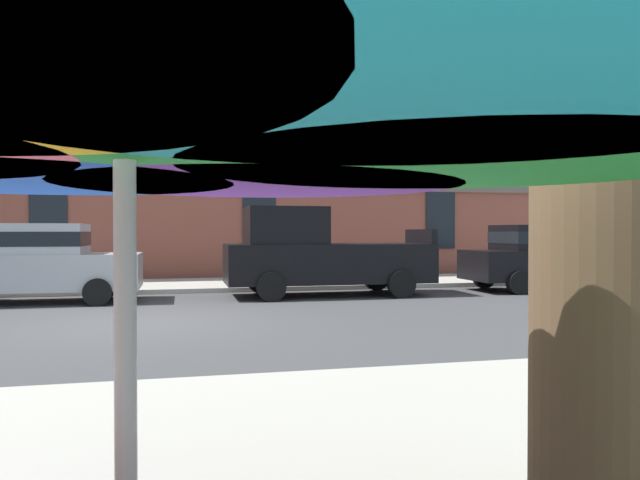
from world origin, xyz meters
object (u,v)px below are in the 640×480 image
object	(u,v)px
pickup_black	(319,255)
sedan_black	(544,255)
patio_umbrella	(124,79)
sedan_silver	(36,261)

from	to	relation	value
pickup_black	sedan_black	size ratio (longest dim) A/B	1.16
pickup_black	patio_umbrella	world-z (taller)	patio_umbrella
sedan_black	pickup_black	bearing A→B (deg)	180.00
sedan_black	patio_umbrella	size ratio (longest dim) A/B	1.22
sedan_silver	pickup_black	distance (m)	6.52
pickup_black	sedan_black	xyz separation A→B (m)	(6.31, -0.00, -0.08)
sedan_black	patio_umbrella	world-z (taller)	patio_umbrella
sedan_black	patio_umbrella	distance (m)	16.08
sedan_silver	patio_umbrella	distance (m)	13.10
patio_umbrella	sedan_silver	bearing A→B (deg)	103.38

